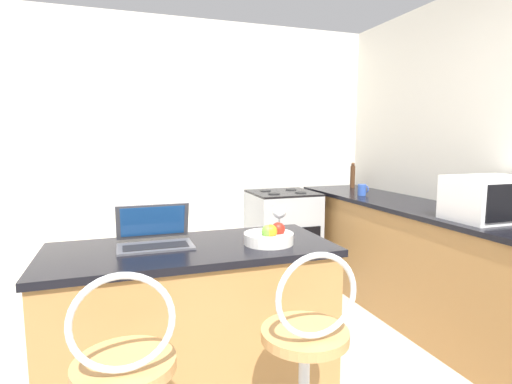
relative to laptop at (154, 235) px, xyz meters
name	(u,v)px	position (x,y,z in m)	size (l,w,h in m)	color
wall_back	(188,154)	(0.51, 2.02, 0.33)	(12.00, 0.06, 2.60)	silver
breakfast_bar	(193,334)	(0.17, -0.08, -0.51)	(1.39, 0.61, 0.92)	#9E703D
counter_right	(435,269)	(2.10, 0.35, -0.51)	(0.66, 3.30, 0.92)	#9E703D
laptop	(154,235)	(0.00, 0.00, 0.00)	(0.36, 0.25, 0.20)	#47474C
microwave	(489,198)	(2.11, -0.06, 0.09)	(0.51, 0.36, 0.29)	white
stove_range	(283,237)	(1.39, 1.67, -0.51)	(0.62, 0.61, 0.93)	#9EA3A8
wine_glass_tall	(279,213)	(0.66, -0.01, 0.07)	(0.08, 0.08, 0.17)	silver
mug_blue	(362,190)	(2.00, 1.20, 0.00)	(0.09, 0.08, 0.10)	#2D51AD
pepper_mill	(353,176)	(2.25, 1.76, 0.08)	(0.05, 0.05, 0.27)	#4C2D19
fruit_bowl	(269,237)	(0.55, -0.17, -0.01)	(0.25, 0.25, 0.11)	silver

